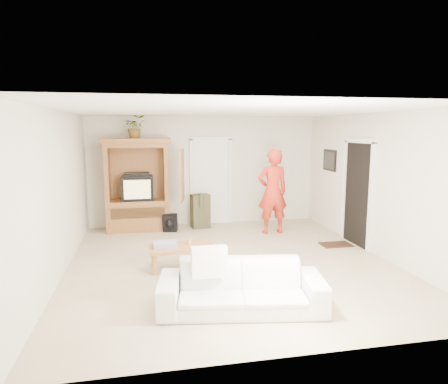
% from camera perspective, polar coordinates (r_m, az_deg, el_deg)
% --- Properties ---
extents(floor, '(6.00, 6.00, 0.00)m').
position_cam_1_polar(floor, '(7.09, 0.90, -9.97)').
color(floor, tan).
rests_on(floor, ground).
extents(ceiling, '(6.00, 6.00, 0.00)m').
position_cam_1_polar(ceiling, '(6.72, 0.96, 11.51)').
color(ceiling, white).
rests_on(ceiling, floor).
extents(wall_back, '(5.50, 0.00, 5.50)m').
position_cam_1_polar(wall_back, '(9.72, -2.81, 3.04)').
color(wall_back, silver).
rests_on(wall_back, floor).
extents(wall_front, '(5.50, 0.00, 5.50)m').
position_cam_1_polar(wall_front, '(3.96, 10.16, -5.85)').
color(wall_front, silver).
rests_on(wall_front, floor).
extents(wall_left, '(0.00, 6.00, 6.00)m').
position_cam_1_polar(wall_left, '(6.77, -22.48, -0.24)').
color(wall_left, silver).
rests_on(wall_left, floor).
extents(wall_right, '(0.00, 6.00, 6.00)m').
position_cam_1_polar(wall_right, '(7.83, 21.00, 1.02)').
color(wall_right, silver).
rests_on(wall_right, floor).
extents(armoire, '(1.82, 1.14, 2.10)m').
position_cam_1_polar(armoire, '(9.33, -12.10, 0.18)').
color(armoire, brown).
rests_on(armoire, floor).
extents(door_back, '(0.85, 0.05, 2.04)m').
position_cam_1_polar(door_back, '(9.74, -1.90, 1.41)').
color(door_back, white).
rests_on(door_back, floor).
extents(doorway_right, '(0.05, 0.90, 2.04)m').
position_cam_1_polar(doorway_right, '(8.37, 18.57, -0.31)').
color(doorway_right, black).
rests_on(doorway_right, floor).
extents(framed_picture, '(0.03, 0.60, 0.48)m').
position_cam_1_polar(framed_picture, '(9.45, 14.87, 4.41)').
color(framed_picture, black).
rests_on(framed_picture, wall_right).
extents(doormat, '(0.60, 0.40, 0.02)m').
position_cam_1_polar(doormat, '(8.39, 15.68, -7.24)').
color(doormat, '#382316').
rests_on(doormat, floor).
extents(plant, '(0.48, 0.42, 0.51)m').
position_cam_1_polar(plant, '(9.19, -12.55, 9.08)').
color(plant, '#4C7238').
rests_on(plant, armoire).
extents(man, '(0.70, 0.48, 1.87)m').
position_cam_1_polar(man, '(8.88, 6.96, 0.05)').
color(man, red).
rests_on(man, floor).
extents(sofa, '(2.20, 1.14, 0.61)m').
position_cam_1_polar(sofa, '(5.25, 2.50, -13.38)').
color(sofa, silver).
rests_on(sofa, floor).
extents(coffee_table, '(1.07, 0.61, 0.39)m').
position_cam_1_polar(coffee_table, '(6.73, -6.10, -8.05)').
color(coffee_table, '#A17037').
rests_on(coffee_table, floor).
extents(towel, '(0.38, 0.28, 0.08)m').
position_cam_1_polar(towel, '(6.68, -8.40, -7.40)').
color(towel, '#D94881').
rests_on(towel, coffee_table).
extents(candle, '(0.08, 0.08, 0.10)m').
position_cam_1_polar(candle, '(6.76, -4.94, -7.07)').
color(candle, tan).
rests_on(candle, coffee_table).
extents(backpack_black, '(0.35, 0.25, 0.39)m').
position_cam_1_polar(backpack_black, '(9.13, -7.71, -4.43)').
color(backpack_black, black).
rests_on(backpack_black, floor).
extents(backpack_olive, '(0.46, 0.37, 0.79)m').
position_cam_1_polar(backpack_olive, '(9.40, -3.41, -2.74)').
color(backpack_olive, '#47442B').
rests_on(backpack_olive, floor).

